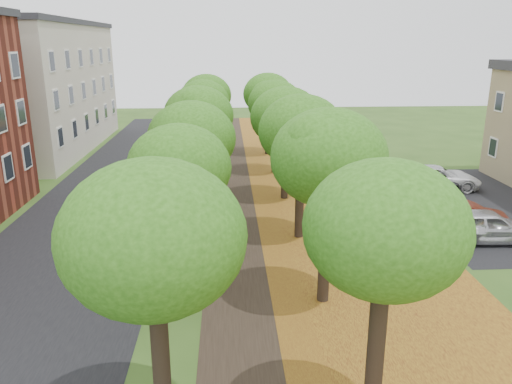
{
  "coord_description": "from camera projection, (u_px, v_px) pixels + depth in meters",
  "views": [
    {
      "loc": [
        -0.66,
        -9.53,
        8.69
      ],
      "look_at": [
        0.55,
        10.99,
        2.5
      ],
      "focal_mm": 35.0,
      "sensor_mm": 36.0,
      "label": 1
    }
  ],
  "objects": [
    {
      "name": "parking_lot",
      "position": [
        483.0,
        205.0,
        27.71
      ],
      "size": [
        9.0,
        16.0,
        0.01
      ],
      "primitive_type": "cube",
      "color": "black",
      "rests_on": "ground"
    },
    {
      "name": "building_cream",
      "position": [
        26.0,
        87.0,
        40.74
      ],
      "size": [
        10.3,
        20.3,
        10.4
      ],
      "color": "beige",
      "rests_on": "ground"
    },
    {
      "name": "leaf_verge",
      "position": [
        336.0,
        214.0,
        26.28
      ],
      "size": [
        7.5,
        70.0,
        0.01
      ],
      "primitive_type": "cube",
      "color": "#A4791E",
      "rests_on": "ground"
    },
    {
      "name": "tree_row_east",
      "position": [
        292.0,
        124.0,
        24.76
      ],
      "size": [
        3.72,
        33.72,
        6.42
      ],
      "color": "black",
      "rests_on": "ground"
    },
    {
      "name": "car_white",
      "position": [
        437.0,
        177.0,
        30.67
      ],
      "size": [
        5.35,
        2.92,
        1.42
      ],
      "primitive_type": "imported",
      "rotation": [
        0.0,
        0.0,
        1.46
      ],
      "color": "silver",
      "rests_on": "ground"
    },
    {
      "name": "footpath",
      "position": [
        241.0,
        216.0,
        26.0
      ],
      "size": [
        3.2,
        70.0,
        0.01
      ],
      "primitive_type": "cube",
      "color": "black",
      "rests_on": "ground"
    },
    {
      "name": "car_grey",
      "position": [
        426.0,
        184.0,
        29.4
      ],
      "size": [
        4.81,
        3.04,
        1.3
      ],
      "primitive_type": "imported",
      "rotation": [
        0.0,
        0.0,
        1.87
      ],
      "color": "#333338",
      "rests_on": "ground"
    },
    {
      "name": "street_asphalt",
      "position": [
        95.0,
        219.0,
        25.57
      ],
      "size": [
        8.0,
        70.0,
        0.01
      ],
      "primitive_type": "cube",
      "color": "black",
      "rests_on": "ground"
    },
    {
      "name": "tree_row_west",
      "position": [
        195.0,
        125.0,
        24.49
      ],
      "size": [
        3.72,
        33.72,
        6.42
      ],
      "color": "black",
      "rests_on": "ground"
    },
    {
      "name": "car_silver",
      "position": [
        488.0,
        226.0,
        22.45
      ],
      "size": [
        4.55,
        2.01,
        1.52
      ],
      "primitive_type": "imported",
      "rotation": [
        0.0,
        0.0,
        1.52
      ],
      "color": "silver",
      "rests_on": "ground"
    },
    {
      "name": "car_red",
      "position": [
        468.0,
        215.0,
        24.22
      ],
      "size": [
        3.98,
        2.21,
        1.24
      ],
      "primitive_type": "imported",
      "rotation": [
        0.0,
        0.0,
        1.32
      ],
      "color": "maroon",
      "rests_on": "ground"
    }
  ]
}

